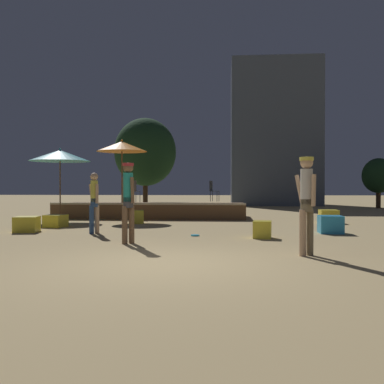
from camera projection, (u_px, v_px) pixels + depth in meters
name	position (u px, v px, depth m)	size (l,w,h in m)	color
ground_plane	(166.00, 264.00, 7.30)	(120.00, 120.00, 0.00)	tan
wooden_deck	(152.00, 210.00, 18.30)	(7.87, 2.77, 0.68)	brown
patio_umbrella_0	(122.00, 147.00, 17.04)	(2.01, 2.01, 3.21)	brown
patio_umbrella_1	(60.00, 156.00, 16.75)	(2.35, 2.35, 2.84)	brown
cube_seat_0	(27.00, 224.00, 12.42)	(0.73, 0.73, 0.45)	yellow
cube_seat_1	(137.00, 217.00, 15.30)	(0.53, 0.53, 0.47)	yellow
cube_seat_2	(56.00, 221.00, 13.92)	(0.71, 0.71, 0.40)	yellow
cube_seat_3	(262.00, 230.00, 10.93)	(0.51, 0.51, 0.44)	yellow
cube_seat_4	(329.00, 216.00, 15.48)	(0.65, 0.65, 0.48)	yellow
cube_seat_5	(330.00, 224.00, 12.08)	(0.65, 0.65, 0.50)	#2D9EDB
person_0	(128.00, 197.00, 9.87)	(0.38, 0.39, 1.88)	brown
person_1	(94.00, 201.00, 11.99)	(0.39, 0.40, 1.71)	tan
person_2	(307.00, 198.00, 8.12)	(0.36, 0.50, 1.89)	#72664C
bistro_chair_0	(134.00, 189.00, 17.84)	(0.45, 0.45, 0.90)	#47474C
bistro_chair_1	(213.00, 189.00, 18.62)	(0.43, 0.42, 0.90)	#2D3338
frisbee_disc	(195.00, 235.00, 11.41)	(0.23, 0.23, 0.03)	#33B2D8
background_tree_0	(378.00, 176.00, 26.18)	(1.95, 1.95, 3.07)	#3D2B1C
background_tree_1	(145.00, 152.00, 24.31)	(3.50, 3.50, 5.22)	#3D2B1C
distant_building	(274.00, 135.00, 31.22)	(6.22, 4.83, 10.24)	#4C5666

